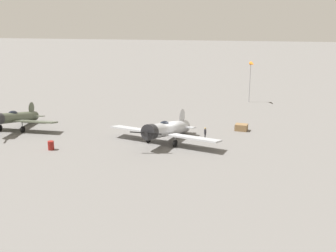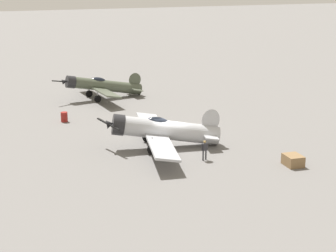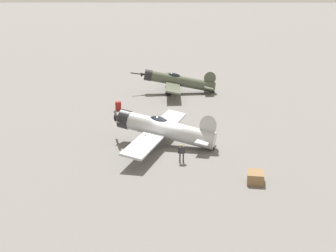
{
  "view_description": "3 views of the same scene",
  "coord_description": "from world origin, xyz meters",
  "px_view_note": "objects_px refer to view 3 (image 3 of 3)",
  "views": [
    {
      "loc": [
        9.34,
        -44.57,
        13.8
      ],
      "look_at": [
        -0.0,
        0.0,
        1.8
      ],
      "focal_mm": 44.85,
      "sensor_mm": 36.0,
      "label": 1
    },
    {
      "loc": [
        37.2,
        -17.76,
        13.27
      ],
      "look_at": [
        -0.0,
        0.0,
        1.8
      ],
      "focal_mm": 56.63,
      "sensor_mm": 36.0,
      "label": 2
    },
    {
      "loc": [
        41.22,
        0.3,
        14.76
      ],
      "look_at": [
        -0.0,
        0.0,
        1.8
      ],
      "focal_mm": 53.21,
      "sensor_mm": 36.0,
      "label": 3
    }
  ],
  "objects_px": {
    "airplane_mid_apron": "(177,81)",
    "fuel_drum": "(118,106)",
    "airplane_foreground": "(162,129)",
    "ground_crew_mechanic": "(182,152)",
    "equipment_crate": "(255,177)"
  },
  "relations": [
    {
      "from": "airplane_mid_apron",
      "to": "ground_crew_mechanic",
      "type": "distance_m",
      "value": 23.7
    },
    {
      "from": "airplane_foreground",
      "to": "ground_crew_mechanic",
      "type": "relative_size",
      "value": 8.44
    },
    {
      "from": "airplane_mid_apron",
      "to": "equipment_crate",
      "type": "xyz_separation_m",
      "value": [
        27.57,
        5.42,
        -1.14
      ]
    },
    {
      "from": "airplane_foreground",
      "to": "equipment_crate",
      "type": "height_order",
      "value": "airplane_foreground"
    },
    {
      "from": "airplane_mid_apron",
      "to": "fuel_drum",
      "type": "relative_size",
      "value": 11.8
    },
    {
      "from": "airplane_mid_apron",
      "to": "equipment_crate",
      "type": "height_order",
      "value": "airplane_mid_apron"
    },
    {
      "from": "airplane_mid_apron",
      "to": "fuel_drum",
      "type": "distance_m",
      "value": 10.45
    },
    {
      "from": "airplane_foreground",
      "to": "airplane_mid_apron",
      "type": "relative_size",
      "value": 1.17
    },
    {
      "from": "ground_crew_mechanic",
      "to": "equipment_crate",
      "type": "xyz_separation_m",
      "value": [
        3.87,
        5.28,
        -0.54
      ]
    },
    {
      "from": "airplane_mid_apron",
      "to": "fuel_drum",
      "type": "bearing_deg",
      "value": 50.41
    },
    {
      "from": "airplane_mid_apron",
      "to": "ground_crew_mechanic",
      "type": "xyz_separation_m",
      "value": [
        23.69,
        0.14,
        -0.61
      ]
    },
    {
      "from": "fuel_drum",
      "to": "airplane_mid_apron",
      "type": "bearing_deg",
      "value": 141.0
    },
    {
      "from": "ground_crew_mechanic",
      "to": "airplane_foreground",
      "type": "bearing_deg",
      "value": 8.15
    },
    {
      "from": "equipment_crate",
      "to": "airplane_foreground",
      "type": "bearing_deg",
      "value": -139.63
    },
    {
      "from": "ground_crew_mechanic",
      "to": "fuel_drum",
      "type": "relative_size",
      "value": 1.64
    }
  ]
}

